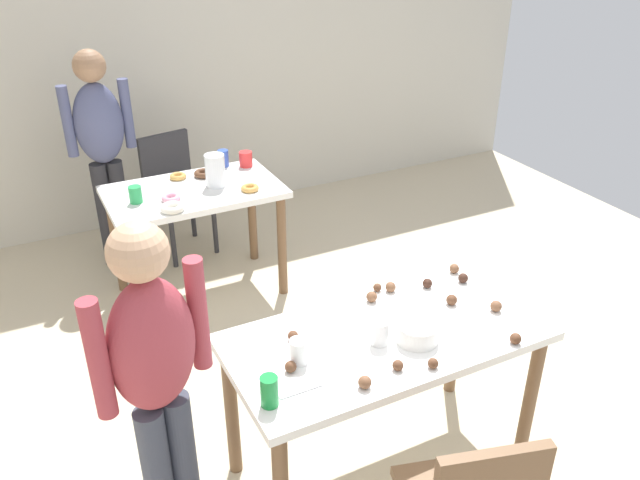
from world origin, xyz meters
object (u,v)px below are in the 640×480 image
dining_table_far (195,206)px  person_adult_far (102,142)px  mixing_bowl (418,332)px  soda_can (269,391)px  dining_table_near (385,353)px  pitcher_far (215,170)px  chair_far_table (174,187)px  person_girl_near (156,375)px

dining_table_far → person_adult_far: person_adult_far is taller
mixing_bowl → soda_can: soda_can is taller
dining_table_near → pitcher_far: pitcher_far is taller
chair_far_table → person_adult_far: (-0.45, -0.02, 0.42)m
dining_table_near → chair_far_table: 2.53m
chair_far_table → mixing_bowl: size_ratio=5.05×
dining_table_far → pitcher_far: (0.15, -0.01, 0.22)m
person_adult_far → pitcher_far: size_ratio=7.42×
person_girl_near → person_adult_far: 2.50m
person_adult_far → pitcher_far: 0.87m
dining_table_near → dining_table_far: size_ratio=1.25×
mixing_bowl → person_girl_near: bearing=174.4°
dining_table_far → chair_far_table: 0.69m
person_adult_far → pitcher_far: person_adult_far is taller
person_adult_far → soda_can: bearing=-88.3°
soda_can → mixing_bowl: bearing=6.4°
dining_table_near → pitcher_far: bearing=93.9°
dining_table_far → mixing_bowl: (0.36, -1.93, 0.16)m
person_girl_near → pitcher_far: size_ratio=7.19×
dining_table_far → person_adult_far: 0.83m
person_girl_near → person_adult_far: person_adult_far is taller
person_girl_near → soda_can: size_ratio=12.13×
dining_table_near → person_adult_far: (-0.68, 2.49, 0.27)m
dining_table_far → soda_can: 2.05m
person_adult_far → pitcher_far: (0.56, -0.67, -0.06)m
person_girl_near → mixing_bowl: size_ratio=8.59×
dining_table_far → chair_far_table: (0.04, 0.68, -0.13)m
person_girl_near → pitcher_far: bearing=65.4°
chair_far_table → person_adult_far: 0.62m
dining_table_far → chair_far_table: bearing=86.5°
chair_far_table → dining_table_near: bearing=-84.8°
person_adult_far → mixing_bowl: 2.70m
dining_table_near → soda_can: (-0.60, -0.17, 0.16)m
dining_table_far → person_adult_far: (-0.41, 0.66, 0.29)m
soda_can → pitcher_far: 2.05m
dining_table_far → person_girl_near: bearing=-110.5°
chair_far_table → pitcher_far: 0.79m
pitcher_far → soda_can: bearing=-103.5°
dining_table_far → pitcher_far: pitcher_far is taller
dining_table_near → pitcher_far: 1.84m
mixing_bowl → pitcher_far: 1.93m
chair_far_table → person_adult_far: bearing=-176.9°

